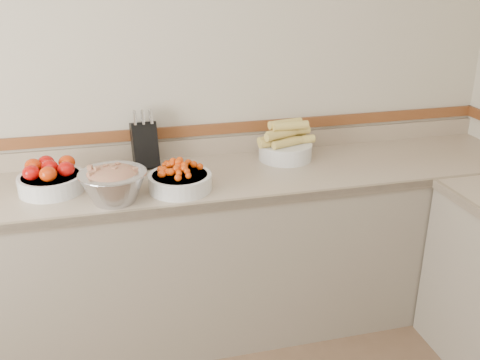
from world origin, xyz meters
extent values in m
plane|color=#BEB39C|center=(0.00, 2.00, 1.30)|extent=(4.00, 0.00, 4.00)
cube|color=tan|center=(0.00, 1.68, 0.88)|extent=(4.00, 0.65, 0.04)
cube|color=gray|center=(0.00, 1.68, 0.43)|extent=(4.00, 0.63, 0.86)
cube|color=#7B6953|center=(0.00, 1.36, 0.88)|extent=(4.00, 0.02, 0.04)
cube|color=tan|center=(0.00, 1.99, 0.95)|extent=(4.00, 0.02, 0.10)
cube|color=brown|center=(0.00, 1.99, 1.05)|extent=(4.00, 0.02, 0.06)
cube|color=black|center=(-0.03, 1.90, 1.02)|extent=(0.14, 0.17, 0.26)
cylinder|color=silver|center=(-0.07, 1.87, 1.17)|extent=(0.02, 0.03, 0.07)
cylinder|color=silver|center=(-0.03, 1.87, 1.17)|extent=(0.02, 0.03, 0.07)
cylinder|color=silver|center=(0.01, 1.87, 1.17)|extent=(0.02, 0.03, 0.07)
cylinder|color=silver|center=(-0.07, 1.90, 1.17)|extent=(0.02, 0.03, 0.07)
cylinder|color=silver|center=(-0.03, 1.90, 1.17)|extent=(0.02, 0.03, 0.07)
cylinder|color=silver|center=(0.01, 1.90, 1.17)|extent=(0.02, 0.03, 0.07)
cylinder|color=silver|center=(-0.07, 1.92, 1.17)|extent=(0.02, 0.03, 0.07)
cylinder|color=silver|center=(-0.03, 1.92, 1.17)|extent=(0.02, 0.03, 0.07)
cylinder|color=silver|center=(0.01, 1.92, 1.17)|extent=(0.02, 0.03, 0.07)
cylinder|color=silver|center=(-0.49, 1.67, 0.94)|extent=(0.31, 0.31, 0.08)
torus|color=silver|center=(-0.49, 1.67, 0.98)|extent=(0.31, 0.31, 0.01)
cylinder|color=white|center=(-0.49, 1.67, 0.98)|extent=(0.27, 0.27, 0.01)
ellipsoid|color=#B20907|center=(-0.57, 1.63, 1.02)|extent=(0.08, 0.08, 0.07)
ellipsoid|color=red|center=(-0.49, 1.60, 1.02)|extent=(0.08, 0.08, 0.07)
ellipsoid|color=#B20907|center=(-0.41, 1.64, 1.02)|extent=(0.08, 0.08, 0.07)
ellipsoid|color=red|center=(-0.57, 1.72, 1.02)|extent=(0.08, 0.08, 0.07)
ellipsoid|color=#B20907|center=(-0.49, 1.69, 1.02)|extent=(0.08, 0.08, 0.07)
ellipsoid|color=red|center=(-0.41, 1.73, 1.02)|extent=(0.08, 0.08, 0.07)
ellipsoid|color=#B20907|center=(-0.51, 1.75, 1.02)|extent=(0.08, 0.08, 0.07)
cylinder|color=silver|center=(0.10, 1.54, 0.94)|extent=(0.30, 0.30, 0.08)
torus|color=silver|center=(0.10, 1.54, 0.97)|extent=(0.30, 0.30, 0.01)
cylinder|color=white|center=(0.10, 1.54, 0.97)|extent=(0.26, 0.26, 0.01)
sphere|color=#CA3A07|center=(0.02, 1.49, 1.01)|extent=(0.03, 0.03, 0.03)
sphere|color=#CA3A07|center=(0.10, 1.54, 1.05)|extent=(0.03, 0.03, 0.03)
sphere|color=#CA3A07|center=(0.09, 1.46, 1.01)|extent=(0.03, 0.03, 0.03)
sphere|color=#CA3A07|center=(0.08, 1.50, 1.03)|extent=(0.03, 0.03, 0.03)
sphere|color=#CA3A07|center=(0.08, 1.64, 1.00)|extent=(0.03, 0.03, 0.03)
sphere|color=#CA3A07|center=(0.08, 1.47, 1.02)|extent=(0.03, 0.03, 0.03)
sphere|color=#CA3A07|center=(0.17, 1.47, 1.01)|extent=(0.03, 0.03, 0.03)
sphere|color=#CA3A07|center=(0.08, 1.55, 1.02)|extent=(0.03, 0.03, 0.03)
sphere|color=#CA3A07|center=(0.17, 1.56, 1.02)|extent=(0.03, 0.03, 0.03)
sphere|color=#CA3A07|center=(0.11, 1.45, 1.01)|extent=(0.03, 0.03, 0.03)
sphere|color=#CA3A07|center=(0.11, 1.53, 1.03)|extent=(0.03, 0.03, 0.03)
sphere|color=#CA3A07|center=(0.08, 1.52, 1.04)|extent=(0.03, 0.03, 0.03)
sphere|color=#CA3A07|center=(0.10, 1.53, 1.04)|extent=(0.03, 0.03, 0.03)
sphere|color=#CA3A07|center=(0.06, 1.47, 1.01)|extent=(0.03, 0.03, 0.03)
sphere|color=#CA3A07|center=(0.13, 1.54, 1.03)|extent=(0.03, 0.03, 0.03)
sphere|color=#CA3A07|center=(0.21, 1.52, 1.00)|extent=(0.03, 0.03, 0.03)
sphere|color=#CA3A07|center=(0.02, 1.52, 1.01)|extent=(0.03, 0.03, 0.03)
sphere|color=#CA3A07|center=(0.07, 1.51, 1.02)|extent=(0.03, 0.03, 0.03)
sphere|color=#CA3A07|center=(0.10, 1.59, 1.02)|extent=(0.03, 0.03, 0.03)
sphere|color=#CA3A07|center=(0.11, 1.54, 1.05)|extent=(0.03, 0.03, 0.03)
sphere|color=#CA3A07|center=(0.01, 1.50, 1.00)|extent=(0.03, 0.03, 0.03)
sphere|color=#CA3A07|center=(0.08, 1.46, 1.01)|extent=(0.03, 0.03, 0.03)
sphere|color=#CA3A07|center=(0.11, 1.53, 1.04)|extent=(0.03, 0.03, 0.03)
sphere|color=#CA3A07|center=(0.01, 1.59, 1.00)|extent=(0.03, 0.03, 0.03)
sphere|color=#CA3A07|center=(0.10, 1.54, 1.03)|extent=(0.03, 0.03, 0.03)
sphere|color=#CA3A07|center=(0.18, 1.60, 1.00)|extent=(0.03, 0.03, 0.03)
sphere|color=#CA3A07|center=(0.18, 1.61, 1.00)|extent=(0.03, 0.03, 0.03)
sphere|color=#CA3A07|center=(0.11, 1.49, 1.03)|extent=(0.03, 0.03, 0.03)
sphere|color=#CA3A07|center=(0.11, 1.53, 1.04)|extent=(0.03, 0.03, 0.03)
sphere|color=#CA3A07|center=(0.09, 1.52, 1.03)|extent=(0.03, 0.03, 0.03)
sphere|color=#CA3A07|center=(0.10, 1.45, 1.01)|extent=(0.03, 0.03, 0.03)
sphere|color=#CA3A07|center=(0.00, 1.54, 1.00)|extent=(0.03, 0.03, 0.03)
sphere|color=#CA3A07|center=(0.07, 1.57, 1.02)|extent=(0.03, 0.03, 0.03)
sphere|color=#CA3A07|center=(0.02, 1.50, 1.01)|extent=(0.03, 0.03, 0.03)
sphere|color=#CA3A07|center=(0.13, 1.51, 1.03)|extent=(0.03, 0.03, 0.03)
sphere|color=#CA3A07|center=(0.02, 1.55, 1.01)|extent=(0.03, 0.03, 0.03)
cylinder|color=silver|center=(0.73, 1.83, 0.94)|extent=(0.29, 0.29, 0.09)
torus|color=silver|center=(0.73, 1.83, 0.98)|extent=(0.29, 0.29, 0.01)
cylinder|color=#D5B859|center=(0.66, 1.81, 1.01)|extent=(0.20, 0.08, 0.04)
cylinder|color=#D5B859|center=(0.73, 1.78, 1.01)|extent=(0.20, 0.11, 0.04)
cylinder|color=#D5B859|center=(0.79, 1.81, 1.01)|extent=(0.20, 0.06, 0.04)
cylinder|color=#D5B859|center=(0.67, 1.86, 1.01)|extent=(0.20, 0.09, 0.04)
cylinder|color=#D5B859|center=(0.76, 1.87, 1.01)|extent=(0.20, 0.05, 0.04)
cylinder|color=#D5B859|center=(0.71, 1.83, 1.05)|extent=(0.20, 0.10, 0.04)
cylinder|color=#D5B859|center=(0.77, 1.84, 1.05)|extent=(0.20, 0.06, 0.04)
cylinder|color=#D5B859|center=(0.73, 1.85, 1.09)|extent=(0.20, 0.08, 0.04)
cylinder|color=#D5B859|center=(0.69, 1.80, 1.05)|extent=(0.20, 0.11, 0.04)
cylinder|color=#D5B859|center=(0.75, 1.81, 1.09)|extent=(0.20, 0.05, 0.04)
cylinder|color=#B2B2BA|center=(-0.21, 1.48, 0.97)|extent=(0.30, 0.30, 0.14)
torus|color=#B2B2BA|center=(-0.21, 1.48, 1.04)|extent=(0.31, 0.31, 0.01)
ellipsoid|color=#A6133A|center=(-0.21, 1.48, 1.03)|extent=(0.25, 0.25, 0.08)
cube|color=#A6133A|center=(-0.18, 1.52, 1.06)|extent=(0.03, 0.03, 0.02)
cube|color=#89AB53|center=(-0.21, 1.42, 1.04)|extent=(0.03, 0.03, 0.02)
cube|color=#A6133A|center=(-0.24, 1.48, 1.05)|extent=(0.02, 0.02, 0.02)
cube|color=#89AB53|center=(-0.10, 1.47, 1.05)|extent=(0.02, 0.02, 0.02)
cube|color=#A6133A|center=(-0.30, 1.51, 1.06)|extent=(0.03, 0.03, 0.02)
cube|color=#89AB53|center=(-0.23, 1.51, 1.06)|extent=(0.03, 0.03, 0.02)
cube|color=#A6133A|center=(-0.28, 1.46, 1.04)|extent=(0.02, 0.02, 0.02)
cube|color=#89AB53|center=(-0.19, 1.47, 1.06)|extent=(0.03, 0.03, 0.02)
cube|color=#A6133A|center=(-0.26, 1.48, 1.04)|extent=(0.03, 0.03, 0.02)
cube|color=#89AB53|center=(-0.20, 1.47, 1.05)|extent=(0.03, 0.03, 0.02)
cube|color=#A6133A|center=(-0.20, 1.51, 1.06)|extent=(0.03, 0.03, 0.02)
cube|color=#89AB53|center=(-0.27, 1.48, 1.07)|extent=(0.03, 0.03, 0.02)
cube|color=#A6133A|center=(-0.30, 1.45, 1.05)|extent=(0.03, 0.03, 0.02)
cube|color=#89AB53|center=(-0.20, 1.49, 1.05)|extent=(0.03, 0.03, 0.02)
camera|label=1|loc=(-0.20, -0.81, 1.92)|focal=40.00mm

